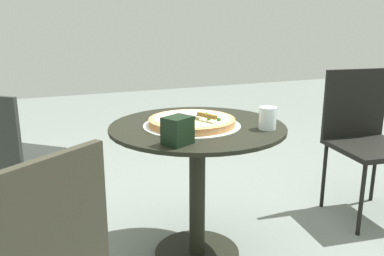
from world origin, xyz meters
name	(u,v)px	position (x,y,z in m)	size (l,w,h in m)	color
ground_plane	(197,254)	(0.00, 0.00, 0.00)	(10.00, 10.00, 0.00)	slate
patio_table	(197,163)	(0.00, 0.00, 0.50)	(0.84, 0.84, 0.70)	black
pizza_on_tray	(192,122)	(0.00, -0.03, 0.72)	(0.46, 0.46, 0.06)	silver
pizza_server	(199,115)	(0.05, -0.01, 0.76)	(0.21, 0.13, 0.02)	silver
drinking_cup	(268,118)	(0.19, 0.27, 0.75)	(0.08, 0.08, 0.10)	white
napkin_dispenser	(178,131)	(0.25, -0.19, 0.75)	(0.11, 0.09, 0.11)	black
patio_chair_far	(365,133)	(-0.08, 1.15, 0.52)	(0.49, 0.49, 0.89)	black
patio_chair_corner	(8,151)	(-0.65, -0.87, 0.48)	(0.55, 0.55, 0.81)	#272B26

